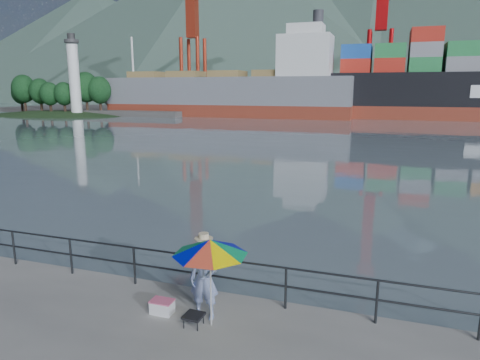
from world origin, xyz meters
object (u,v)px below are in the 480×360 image
(fisherman, at_px, (205,279))
(bulk_carrier, at_px, (235,93))
(beach_umbrella, at_px, (210,247))
(cooler_bag, at_px, (162,307))

(fisherman, bearing_deg, bulk_carrier, 103.68)
(beach_umbrella, relative_size, bulk_carrier, 0.04)
(fisherman, height_order, bulk_carrier, bulk_carrier)
(beach_umbrella, xyz_separation_m, bulk_carrier, (-23.77, 69.47, 2.41))
(beach_umbrella, bearing_deg, bulk_carrier, 108.89)
(beach_umbrella, height_order, bulk_carrier, bulk_carrier)
(fisherman, bearing_deg, beach_umbrella, -51.61)
(fisherman, xyz_separation_m, cooler_bag, (-0.99, -0.16, -0.77))
(beach_umbrella, relative_size, cooler_bag, 4.07)
(beach_umbrella, bearing_deg, fisherman, 133.47)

